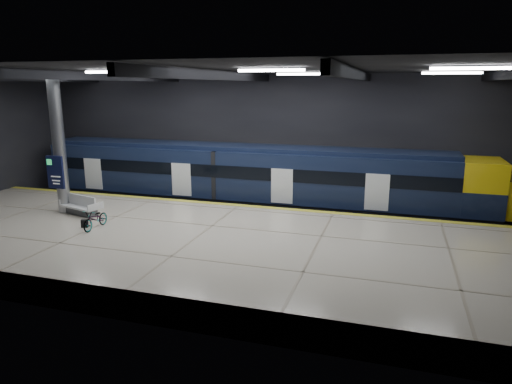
% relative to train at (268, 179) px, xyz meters
% --- Properties ---
extents(ground, '(30.00, 30.00, 0.00)m').
position_rel_train_xyz_m(ground, '(-0.79, -5.50, -2.06)').
color(ground, black).
rests_on(ground, ground).
extents(room_shell, '(30.10, 16.10, 8.05)m').
position_rel_train_xyz_m(room_shell, '(-0.79, -5.49, 3.66)').
color(room_shell, black).
rests_on(room_shell, ground).
extents(platform, '(30.00, 11.00, 1.10)m').
position_rel_train_xyz_m(platform, '(-0.79, -8.00, -1.51)').
color(platform, beige).
rests_on(platform, ground).
extents(safety_strip, '(30.00, 0.40, 0.01)m').
position_rel_train_xyz_m(safety_strip, '(-0.79, -2.75, -0.95)').
color(safety_strip, gold).
rests_on(safety_strip, platform).
extents(rails, '(30.00, 1.52, 0.16)m').
position_rel_train_xyz_m(rails, '(-0.79, 0.00, -1.98)').
color(rails, gray).
rests_on(rails, ground).
extents(train, '(29.40, 2.84, 3.79)m').
position_rel_train_xyz_m(train, '(0.00, 0.00, 0.00)').
color(train, black).
rests_on(train, ground).
extents(bench, '(2.40, 1.49, 0.99)m').
position_rel_train_xyz_m(bench, '(-7.66, -6.68, -0.61)').
color(bench, '#595B60').
rests_on(bench, platform).
extents(bicycle, '(0.65, 1.71, 0.89)m').
position_rel_train_xyz_m(bicycle, '(-5.57, -8.42, -0.51)').
color(bicycle, '#99999E').
rests_on(bicycle, platform).
extents(pannier_bag, '(0.35, 0.29, 0.35)m').
position_rel_train_xyz_m(pannier_bag, '(-6.17, -8.42, -0.78)').
color(pannier_bag, black).
rests_on(pannier_bag, platform).
extents(info_column, '(0.90, 0.78, 6.90)m').
position_rel_train_xyz_m(info_column, '(-8.79, -6.52, 2.40)').
color(info_column, '#9EA0A5').
rests_on(info_column, platform).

